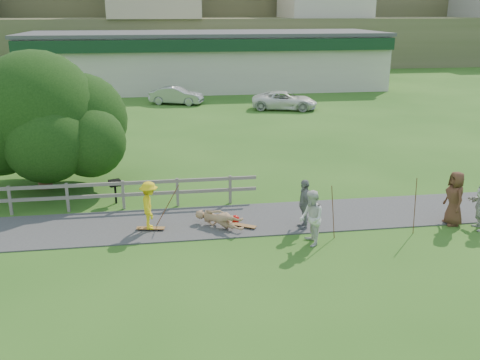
{
  "coord_description": "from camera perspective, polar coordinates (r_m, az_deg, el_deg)",
  "views": [
    {
      "loc": [
        -0.52,
        -15.81,
        7.13
      ],
      "look_at": [
        2.18,
        2.0,
        1.34
      ],
      "focal_mm": 40.0,
      "sensor_mm": 36.0,
      "label": 1
    }
  ],
  "objects": [
    {
      "name": "ground",
      "position": [
        17.35,
        -6.19,
        -6.56
      ],
      "size": [
        260.0,
        260.0,
        0.0
      ],
      "primitive_type": "plane",
      "color": "#2B5C1A",
      "rests_on": "ground"
    },
    {
      "name": "path",
      "position": [
        18.72,
        -6.41,
        -4.63
      ],
      "size": [
        34.0,
        3.0,
        0.04
      ],
      "primitive_type": "cube",
      "color": "#363638",
      "rests_on": "ground"
    },
    {
      "name": "fence",
      "position": [
        20.57,
        -19.66,
        -1.42
      ],
      "size": [
        15.05,
        0.1,
        1.1
      ],
      "color": "slate",
      "rests_on": "ground"
    },
    {
      "name": "strip_mall",
      "position": [
        51.15,
        -3.62,
        12.68
      ],
      "size": [
        32.5,
        10.75,
        5.1
      ],
      "color": "beige",
      "rests_on": "ground"
    },
    {
      "name": "skater_rider",
      "position": [
        18.01,
        -9.63,
        -2.98
      ],
      "size": [
        0.68,
        1.09,
        1.63
      ],
      "primitive_type": "imported",
      "rotation": [
        0.0,
        0.0,
        1.64
      ],
      "color": "yellow",
      "rests_on": "ground"
    },
    {
      "name": "skater_fallen",
      "position": [
        18.16,
        -2.24,
        -4.19
      ],
      "size": [
        1.54,
        1.65,
        0.67
      ],
      "primitive_type": "imported",
      "rotation": [
        0.0,
        0.0,
        0.84
      ],
      "color": "#A57E5B",
      "rests_on": "ground"
    },
    {
      "name": "spectator_a",
      "position": [
        16.86,
        7.62,
        -4.07
      ],
      "size": [
        0.69,
        0.88,
        1.78
      ],
      "primitive_type": "imported",
      "rotation": [
        0.0,
        0.0,
        4.7
      ],
      "color": "silver",
      "rests_on": "ground"
    },
    {
      "name": "spectator_b",
      "position": [
        18.08,
        6.87,
        -2.58
      ],
      "size": [
        0.5,
        1.05,
        1.74
      ],
      "primitive_type": "imported",
      "rotation": [
        0.0,
        0.0,
        4.64
      ],
      "color": "gray",
      "rests_on": "ground"
    },
    {
      "name": "spectator_c",
      "position": [
        19.69,
        21.92,
        -1.82
      ],
      "size": [
        0.63,
        0.94,
        1.9
      ],
      "primitive_type": "imported",
      "rotation": [
        0.0,
        0.0,
        4.69
      ],
      "color": "#573222",
      "rests_on": "ground"
    },
    {
      "name": "car_silver",
      "position": [
        42.37,
        -6.81,
        8.93
      ],
      "size": [
        4.36,
        2.7,
        1.35
      ],
      "primitive_type": "imported",
      "rotation": [
        0.0,
        0.0,
        1.24
      ],
      "color": "#989A9F",
      "rests_on": "ground"
    },
    {
      "name": "car_white",
      "position": [
        39.98,
        4.78,
        8.45
      ],
      "size": [
        5.19,
        3.42,
        1.33
      ],
      "primitive_type": "imported",
      "rotation": [
        0.0,
        0.0,
        1.29
      ],
      "color": "white",
      "rests_on": "ground"
    },
    {
      "name": "tree",
      "position": [
        23.2,
        -20.57,
        4.43
      ],
      "size": [
        7.87,
        7.87,
        4.42
      ],
      "primitive_type": null,
      "color": "black",
      "rests_on": "ground"
    },
    {
      "name": "bbq",
      "position": [
        20.94,
        -13.15,
        -1.23
      ],
      "size": [
        0.52,
        0.46,
        0.93
      ],
      "primitive_type": null,
      "rotation": [
        0.0,
        0.0,
        0.35
      ],
      "color": "black",
      "rests_on": "ground"
    },
    {
      "name": "longboard_rider",
      "position": [
        18.29,
        -9.51,
        -5.21
      ],
      "size": [
        0.97,
        0.39,
        0.1
      ],
      "primitive_type": null,
      "rotation": [
        0.0,
        0.0,
        -0.17
      ],
      "color": "brown",
      "rests_on": "ground"
    },
    {
      "name": "longboard_fallen",
      "position": [
        18.27,
        0.31,
        -4.98
      ],
      "size": [
        0.92,
        0.69,
        0.1
      ],
      "primitive_type": null,
      "rotation": [
        0.0,
        0.0,
        -0.55
      ],
      "color": "brown",
      "rests_on": "ground"
    },
    {
      "name": "helmet",
      "position": [
        18.62,
        -0.52,
        -4.21
      ],
      "size": [
        0.3,
        0.3,
        0.3
      ],
      "primitive_type": "sphere",
      "color": "#C10C07",
      "rests_on": "ground"
    },
    {
      "name": "pole_rider",
      "position": [
        18.37,
        -7.75,
        -2.4
      ],
      "size": [
        0.03,
        0.03,
        1.67
      ],
      "primitive_type": "cylinder",
      "color": "brown",
      "rests_on": "ground"
    },
    {
      "name": "pole_spec_left",
      "position": [
        17.42,
        9.89,
        -3.4
      ],
      "size": [
        0.03,
        0.03,
        1.82
      ],
      "primitive_type": "cylinder",
      "color": "brown",
      "rests_on": "ground"
    },
    {
      "name": "pole_spec_right",
      "position": [
        18.42,
        18.16,
        -2.66
      ],
      "size": [
        0.03,
        0.03,
        1.94
      ],
      "primitive_type": "cylinder",
      "color": "brown",
      "rests_on": "ground"
    }
  ]
}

